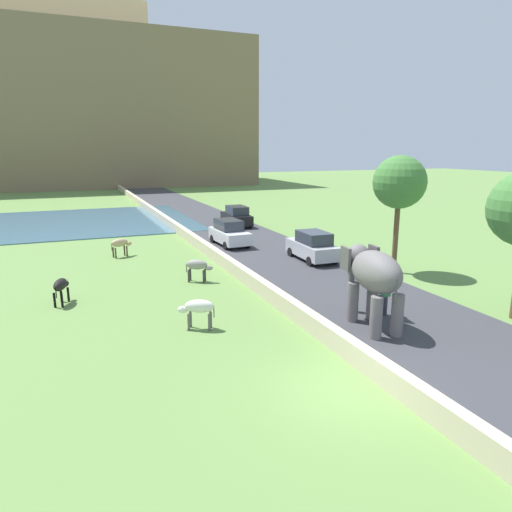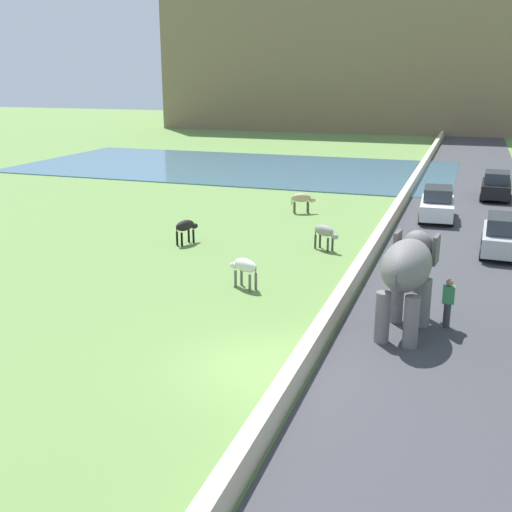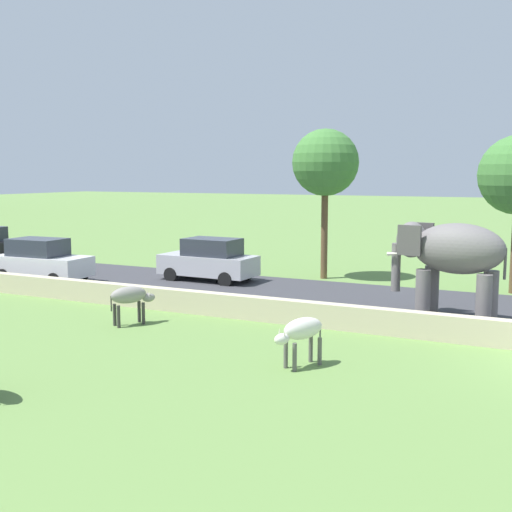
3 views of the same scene
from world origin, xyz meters
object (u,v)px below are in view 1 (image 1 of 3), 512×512
(cow_tan, at_px, (120,244))
(elephant, at_px, (373,275))
(car_white, at_px, (229,233))
(cow_black, at_px, (61,286))
(car_black, at_px, (237,216))
(cow_grey, at_px, (198,266))
(car_silver, at_px, (313,246))
(cow_white, at_px, (198,308))
(person_beside_elephant, at_px, (385,296))

(cow_tan, bearing_deg, elephant, -64.54)
(car_white, relative_size, cow_tan, 2.89)
(elephant, bearing_deg, cow_black, 146.01)
(car_black, bearing_deg, car_white, -113.65)
(cow_grey, relative_size, cow_black, 0.96)
(car_silver, height_order, car_black, same)
(car_white, distance_m, cow_white, 15.10)
(car_white, xyz_separation_m, cow_black, (-10.76, -8.87, -0.06))
(person_beside_elephant, bearing_deg, cow_tan, 120.19)
(car_white, distance_m, cow_tan, 7.40)
(cow_grey, bearing_deg, cow_tan, 112.52)
(person_beside_elephant, xyz_separation_m, cow_black, (-12.01, 6.55, -0.04))
(elephant, xyz_separation_m, cow_tan, (-7.40, 15.54, -1.20))
(person_beside_elephant, height_order, car_white, car_white)
(cow_grey, relative_size, cow_tan, 0.97)
(car_silver, relative_size, car_black, 1.00)
(cow_black, bearing_deg, person_beside_elephant, -28.59)
(cow_tan, xyz_separation_m, cow_white, (1.34, -13.25, 0.00))
(car_silver, bearing_deg, cow_black, -168.69)
(person_beside_elephant, xyz_separation_m, car_silver, (1.91, 9.33, 0.03))
(cow_tan, relative_size, cow_black, 0.99)
(cow_white, bearing_deg, car_white, 66.46)
(cow_grey, bearing_deg, car_white, 60.59)
(cow_white, bearing_deg, cow_grey, 74.84)
(elephant, xyz_separation_m, car_silver, (3.12, 10.06, -1.14))
(elephant, bearing_deg, cow_tan, 115.46)
(cow_tan, height_order, cow_white, same)
(car_silver, height_order, cow_grey, car_silver)
(person_beside_elephant, distance_m, cow_black, 13.68)
(car_black, distance_m, cow_white, 22.96)
(elephant, distance_m, cow_tan, 17.26)
(car_black, distance_m, cow_tan, 13.10)
(cow_grey, bearing_deg, person_beside_elephant, -53.51)
(person_beside_elephant, height_order, car_black, car_black)
(elephant, distance_m, cow_grey, 9.53)
(elephant, relative_size, cow_grey, 2.59)
(car_black, xyz_separation_m, car_white, (-3.15, -7.19, 0.00))
(cow_grey, height_order, cow_black, same)
(car_black, xyz_separation_m, cow_black, (-13.91, -16.06, -0.06))
(car_black, xyz_separation_m, cow_white, (-9.18, -21.04, -0.06))
(elephant, bearing_deg, car_silver, 72.76)
(cow_black, bearing_deg, car_black, 49.10)
(cow_tan, bearing_deg, person_beside_elephant, -59.81)
(cow_grey, bearing_deg, cow_white, -105.16)
(car_black, relative_size, cow_grey, 2.97)
(person_beside_elephant, xyz_separation_m, cow_grey, (-5.64, 7.62, -0.04))
(elephant, distance_m, car_silver, 10.60)
(elephant, height_order, car_white, elephant)
(elephant, height_order, car_silver, elephant)
(cow_grey, xyz_separation_m, cow_black, (-6.37, -1.08, 0.00))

